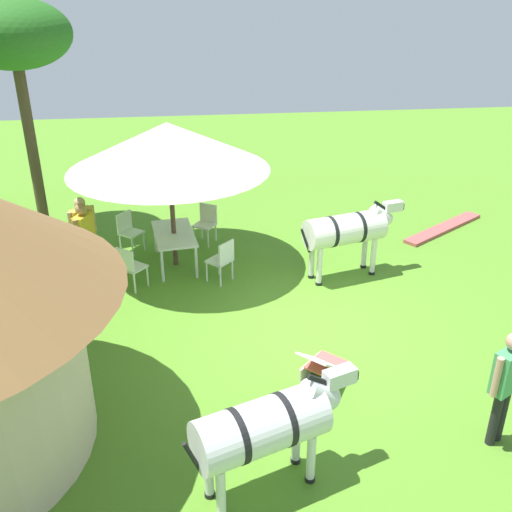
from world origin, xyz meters
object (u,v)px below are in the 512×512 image
at_px(patio_chair_west_end, 130,265).
at_px(guest_behind_table, 85,235).
at_px(shade_umbrella, 168,146).
at_px(patio_chair_near_hut, 128,229).
at_px(patio_chair_east_end, 223,258).
at_px(zebra_nearest_camera, 347,230).
at_px(guest_beside_umbrella, 83,228).
at_px(zebra_by_umbrella, 265,427).
at_px(patio_chair_near_lawn, 206,221).
at_px(patio_dining_table, 174,236).
at_px(standing_watcher, 507,379).
at_px(striped_lounge_chair, 323,367).
at_px(acacia_tree_far_lawn, 13,37).

relative_size(patio_chair_west_end, guest_behind_table, 0.53).
distance_m(shade_umbrella, patio_chair_near_hut, 2.46).
relative_size(patio_chair_east_end, zebra_nearest_camera, 0.40).
bearing_deg(guest_behind_table, guest_beside_umbrella, -144.66).
distance_m(patio_chair_west_end, zebra_by_umbrella, 5.61).
distance_m(guest_beside_umbrella, guest_behind_table, 0.42).
relative_size(shade_umbrella, patio_chair_near_lawn, 4.52).
bearing_deg(patio_chair_near_lawn, zebra_nearest_camera, 176.31).
xyz_separation_m(patio_dining_table, patio_chair_east_end, (-0.92, -0.95, -0.14)).
relative_size(standing_watcher, striped_lounge_chair, 1.81).
bearing_deg(patio_chair_near_lawn, patio_chair_near_hut, 42.04).
bearing_deg(patio_chair_near_hut, guest_behind_table, 12.73).
bearing_deg(patio_chair_near_hut, patio_chair_west_end, 44.22).
distance_m(guest_beside_umbrella, standing_watcher, 8.30).
relative_size(patio_chair_east_end, zebra_by_umbrella, 0.42).
xyz_separation_m(patio_chair_near_hut, zebra_nearest_camera, (-1.81, -4.50, 0.50)).
relative_size(patio_chair_near_hut, zebra_by_umbrella, 0.42).
bearing_deg(zebra_nearest_camera, zebra_by_umbrella, -39.37).
relative_size(guest_beside_umbrella, zebra_by_umbrella, 0.78).
relative_size(shade_umbrella, zebra_by_umbrella, 1.90).
distance_m(patio_chair_near_lawn, patio_chair_west_end, 2.65).
height_order(shade_umbrella, patio_chair_near_lawn, shade_umbrella).
xyz_separation_m(patio_chair_near_hut, acacia_tree_far_lawn, (1.59, 2.17, 3.93)).
bearing_deg(guest_beside_umbrella, patio_chair_west_end, 98.69).
height_order(patio_chair_east_end, zebra_nearest_camera, zebra_nearest_camera).
height_order(shade_umbrella, guest_behind_table, shade_umbrella).
xyz_separation_m(patio_chair_east_end, patio_chair_near_hut, (1.76, 1.98, 0.00)).
relative_size(zebra_by_umbrella, acacia_tree_far_lawn, 0.41).
xyz_separation_m(shade_umbrella, guest_beside_umbrella, (-0.15, 1.81, -1.59)).
height_order(patio_chair_west_end, striped_lounge_chair, patio_chair_west_end).
xyz_separation_m(patio_chair_near_hut, zebra_by_umbrella, (-7.10, -2.08, 0.42)).
distance_m(patio_chair_near_lawn, acacia_tree_far_lawn, 5.71).
height_order(patio_chair_west_end, zebra_by_umbrella, zebra_by_umbrella).
xyz_separation_m(shade_umbrella, zebra_nearest_camera, (-0.97, -3.47, -1.57)).
bearing_deg(patio_dining_table, zebra_nearest_camera, -105.62).
relative_size(patio_chair_near_lawn, zebra_nearest_camera, 0.40).
xyz_separation_m(patio_chair_west_end, guest_beside_umbrella, (0.85, 0.94, 0.48)).
xyz_separation_m(patio_chair_near_lawn, guest_behind_table, (-1.67, 2.46, 0.50)).
xyz_separation_m(patio_chair_east_end, guest_behind_table, (0.36, 2.68, 0.50)).
bearing_deg(patio_chair_near_lawn, patio_chair_east_end, 129.74).
bearing_deg(striped_lounge_chair, patio_chair_east_end, 154.96).
relative_size(patio_chair_near_lawn, guest_behind_table, 0.53).
bearing_deg(patio_chair_east_end, patio_chair_west_end, 136.51).
relative_size(striped_lounge_chair, acacia_tree_far_lawn, 0.18).
bearing_deg(patio_chair_near_lawn, zebra_by_umbrella, 125.97).
bearing_deg(acacia_tree_far_lawn, shade_umbrella, -127.22).
xyz_separation_m(guest_beside_umbrella, zebra_nearest_camera, (-0.82, -5.29, 0.02)).
relative_size(patio_chair_near_lawn, standing_watcher, 0.53).
bearing_deg(striped_lounge_chair, zebra_by_umbrella, -76.91).
bearing_deg(acacia_tree_far_lawn, patio_chair_east_end, -128.90).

